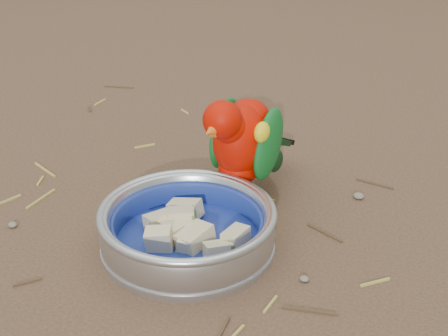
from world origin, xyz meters
The scene contains 6 objects.
ground centered at (0.00, 0.00, 0.00)m, with size 60.00×60.00×0.00m, color brown.
food_bowl centered at (0.09, -0.03, 0.01)m, with size 0.23×0.23×0.02m, color #B2B2BA.
bowl_wall centered at (0.09, -0.03, 0.04)m, with size 0.23×0.23×0.04m, color #B2B2BA, non-canonical shape.
fruit_wedges centered at (0.09, -0.03, 0.03)m, with size 0.14×0.14×0.03m, color beige, non-canonical shape.
lory_parrot centered at (0.08, 0.12, 0.09)m, with size 0.10×0.21×0.17m, color #B80D00, non-canonical shape.
ground_debris centered at (-0.05, 0.05, 0.00)m, with size 0.90×0.80×0.01m, color #AF9D48, non-canonical shape.
Camera 1 is at (0.58, -0.63, 0.52)m, focal length 55.00 mm.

